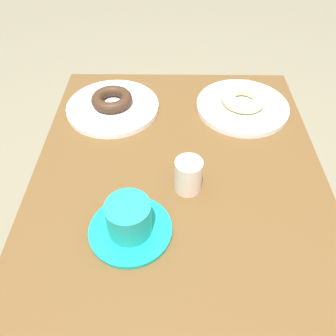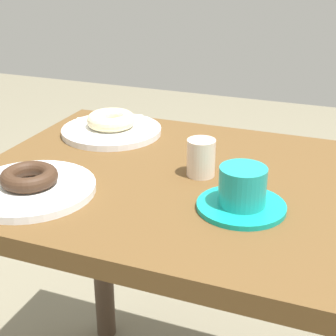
# 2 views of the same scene
# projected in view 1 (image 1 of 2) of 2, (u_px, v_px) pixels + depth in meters

# --- Properties ---
(ground_plane) EXTENTS (6.00, 6.00, 0.00)m
(ground_plane) POSITION_uv_depth(u_px,v_px,m) (174.00, 325.00, 1.18)
(ground_plane) COLOR #726B56
(table) EXTENTS (0.92, 0.62, 0.70)m
(table) POSITION_uv_depth(u_px,v_px,m) (178.00, 233.00, 0.76)
(table) COLOR brown
(table) RESTS_ON ground_plane
(plate_chocolate_ring) EXTENTS (0.23, 0.23, 0.01)m
(plate_chocolate_ring) POSITION_uv_depth(u_px,v_px,m) (113.00, 107.00, 0.87)
(plate_chocolate_ring) COLOR white
(plate_chocolate_ring) RESTS_ON table
(napkin_chocolate_ring) EXTENTS (0.14, 0.14, 0.00)m
(napkin_chocolate_ring) POSITION_uv_depth(u_px,v_px,m) (113.00, 104.00, 0.86)
(napkin_chocolate_ring) COLOR white
(napkin_chocolate_ring) RESTS_ON plate_chocolate_ring
(donut_chocolate_ring) EXTENTS (0.10, 0.10, 0.03)m
(donut_chocolate_ring) POSITION_uv_depth(u_px,v_px,m) (112.00, 99.00, 0.85)
(donut_chocolate_ring) COLOR #382417
(donut_chocolate_ring) RESTS_ON napkin_chocolate_ring
(plate_sugar_ring) EXTENTS (0.23, 0.23, 0.01)m
(plate_sugar_ring) POSITION_uv_depth(u_px,v_px,m) (242.00, 107.00, 0.87)
(plate_sugar_ring) COLOR silver
(plate_sugar_ring) RESTS_ON table
(napkin_sugar_ring) EXTENTS (0.22, 0.22, 0.00)m
(napkin_sugar_ring) POSITION_uv_depth(u_px,v_px,m) (243.00, 104.00, 0.86)
(napkin_sugar_ring) COLOR white
(napkin_sugar_ring) RESTS_ON plate_sugar_ring
(donut_sugar_ring) EXTENTS (0.11, 0.11, 0.03)m
(donut_sugar_ring) POSITION_uv_depth(u_px,v_px,m) (244.00, 98.00, 0.85)
(donut_sugar_ring) COLOR beige
(donut_sugar_ring) RESTS_ON napkin_sugar_ring
(coffee_cup) EXTENTS (0.15, 0.15, 0.08)m
(coffee_cup) POSITION_uv_depth(u_px,v_px,m) (129.00, 221.00, 0.60)
(coffee_cup) COLOR #11998B
(coffee_cup) RESTS_ON table
(sugar_jar) EXTENTS (0.05, 0.05, 0.07)m
(sugar_jar) POSITION_uv_depth(u_px,v_px,m) (188.00, 175.00, 0.67)
(sugar_jar) COLOR beige
(sugar_jar) RESTS_ON table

